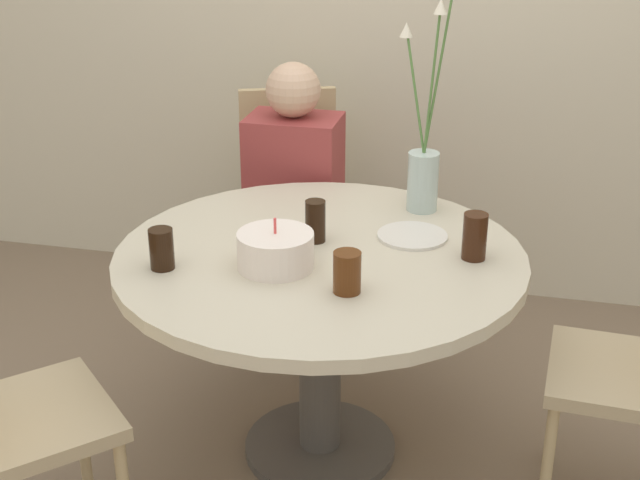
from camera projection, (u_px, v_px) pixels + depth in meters
ground_plane at (320, 450)px, 2.88m from camera, size 16.00×16.00×0.00m
dining_table at (320, 292)px, 2.65m from camera, size 1.20×1.20×0.70m
chair_near_front at (291, 194)px, 3.53m from camera, size 0.51×0.51×0.92m
birthday_cake at (276, 250)px, 2.48m from camera, size 0.22×0.22×0.15m
flower_vase at (424, 161)px, 2.85m from camera, size 0.19×0.19×0.73m
side_plate at (412, 236)px, 2.69m from camera, size 0.21×0.21×0.01m
drink_glass_0 at (475, 236)px, 2.53m from camera, size 0.07×0.07×0.14m
drink_glass_1 at (162, 249)px, 2.48m from camera, size 0.07×0.07×0.12m
drink_glass_2 at (315, 221)px, 2.65m from camera, size 0.06×0.06×0.13m
drink_glass_3 at (347, 272)px, 2.34m from camera, size 0.08×0.08×0.11m
person_boy at (295, 212)px, 3.39m from camera, size 0.34×0.24×1.08m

